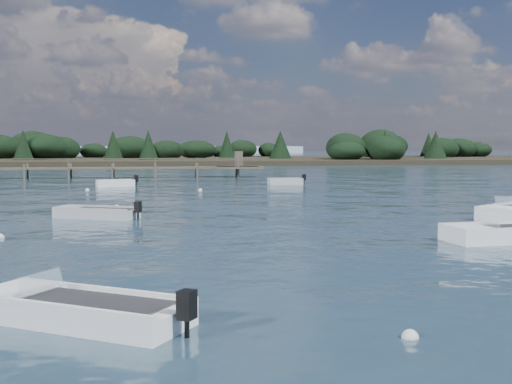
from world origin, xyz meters
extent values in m
plane|color=#182C39|center=(0.00, 60.00, 0.00)|extent=(400.00, 400.00, 0.00)
cube|color=#A4A8AB|center=(6.40, 34.94, 0.10)|extent=(2.96, 1.31, 0.68)
cube|color=#A4A8AB|center=(5.30, 34.88, 0.49)|extent=(0.75, 1.08, 0.14)
cube|color=#242426|center=(6.63, 34.95, 0.42)|extent=(2.02, 1.03, 0.12)
cube|color=#A4A8AB|center=(6.43, 34.42, 0.49)|extent=(2.91, 0.26, 0.14)
cube|color=#A4A8AB|center=(6.37, 35.46, 0.49)|extent=(2.91, 0.26, 0.14)
cube|color=black|center=(8.07, 35.02, 0.61)|extent=(0.29, 0.34, 0.53)
cylinder|color=black|center=(8.07, 35.02, 0.15)|extent=(0.10, 0.10, 0.53)
cube|color=white|center=(-7.80, 34.42, 0.10)|extent=(3.18, 1.89, 0.69)
cube|color=white|center=(-8.90, 34.14, 0.51)|extent=(0.96, 1.21, 0.14)
cube|color=#242426|center=(-7.57, 34.48, 0.43)|extent=(2.20, 1.42, 0.12)
cube|color=white|center=(-7.67, 33.91, 0.51)|extent=(2.91, 0.85, 0.14)
cube|color=white|center=(-7.94, 34.94, 0.51)|extent=(2.91, 0.85, 0.14)
cube|color=black|center=(-6.15, 34.85, 0.62)|extent=(0.35, 0.40, 0.55)
cylinder|color=black|center=(-6.15, 34.85, 0.15)|extent=(0.12, 0.12, 0.55)
cube|color=white|center=(11.00, 8.01, 0.58)|extent=(1.99, 2.13, 0.16)
cube|color=white|center=(12.12, 9.83, 0.58)|extent=(4.34, 2.94, 0.16)
cube|color=silver|center=(11.68, 8.46, 0.85)|extent=(0.92, 1.26, 0.48)
cube|color=white|center=(6.52, 2.41, 0.54)|extent=(1.34, 1.79, 0.15)
cube|color=white|center=(8.37, 3.43, 0.54)|extent=(5.04, 0.52, 0.15)
cube|color=silver|center=(7.33, 2.47, 0.79)|extent=(0.27, 1.37, 0.44)
cube|color=white|center=(-5.83, -6.04, 0.10)|extent=(4.59, 3.74, 0.67)
cube|color=white|center=(-7.24, -5.14, 0.49)|extent=(1.68, 1.80, 0.13)
cube|color=#242426|center=(-5.53, -6.23, 0.41)|extent=(3.23, 2.71, 0.11)
cube|color=white|center=(-6.23, -6.68, 0.49)|extent=(3.78, 2.46, 0.13)
cube|color=white|center=(-5.42, -5.40, 0.49)|extent=(3.78, 2.46, 0.13)
cube|color=black|center=(-3.79, -7.33, 0.60)|extent=(0.40, 0.42, 0.53)
cylinder|color=black|center=(-3.79, -7.33, 0.14)|extent=(0.13, 0.13, 0.53)
cube|color=silver|center=(-6.65, -5.52, 0.72)|extent=(0.76, 1.07, 0.40)
cube|color=#A4A8AB|center=(-7.20, 12.10, 0.09)|extent=(4.14, 2.96, 0.65)
cube|color=#A4A8AB|center=(-8.54, 12.71, 0.47)|extent=(1.40, 1.59, 0.13)
cube|color=#242426|center=(-6.92, 11.97, 0.40)|extent=(2.89, 2.17, 0.11)
cube|color=#A4A8AB|center=(-7.48, 11.48, 0.47)|extent=(3.57, 1.72, 0.13)
cube|color=#A4A8AB|center=(-6.92, 12.72, 0.47)|extent=(3.57, 1.72, 0.13)
cube|color=black|center=(-5.26, 11.20, 0.58)|extent=(0.37, 0.39, 0.51)
cylinder|color=black|center=(-5.26, 11.20, 0.14)|extent=(0.12, 0.12, 0.51)
sphere|color=silver|center=(0.20, -7.97, 0.00)|extent=(0.32, 0.32, 0.32)
sphere|color=silver|center=(-10.17, 6.07, 0.00)|extent=(0.32, 0.32, 0.32)
sphere|color=silver|center=(-1.24, 29.08, 0.00)|extent=(0.32, 0.32, 0.32)
sphere|color=silver|center=(-6.60, 17.02, 0.00)|extent=(0.32, 0.32, 0.32)
sphere|color=silver|center=(-9.61, 30.46, 0.00)|extent=(0.32, 0.32, 0.32)
cube|color=brown|center=(4.00, 48.00, 1.00)|extent=(5.00, 3.20, 0.18)
cube|color=brown|center=(4.00, 48.00, 1.90)|extent=(0.80, 0.80, 1.60)
cylinder|color=brown|center=(-17.47, 47.15, 0.40)|extent=(0.20, 0.20, 2.20)
cylinder|color=brown|center=(-17.47, 48.85, 0.40)|extent=(0.20, 0.20, 2.20)
cylinder|color=brown|center=(-13.20, 47.15, 0.40)|extent=(0.20, 0.20, 2.20)
cylinder|color=brown|center=(-13.20, 48.85, 0.40)|extent=(0.20, 0.20, 2.20)
cylinder|color=brown|center=(-8.93, 47.15, 0.40)|extent=(0.20, 0.20, 2.20)
cylinder|color=brown|center=(-8.93, 48.85, 0.40)|extent=(0.20, 0.20, 2.20)
cylinder|color=brown|center=(-4.67, 47.15, 0.40)|extent=(0.20, 0.20, 2.20)
cylinder|color=brown|center=(-4.67, 48.85, 0.40)|extent=(0.20, 0.20, 2.20)
cylinder|color=brown|center=(-0.40, 47.15, 0.40)|extent=(0.20, 0.20, 2.20)
cylinder|color=brown|center=(-0.40, 48.85, 0.40)|extent=(0.20, 0.20, 2.20)
cylinder|color=brown|center=(3.87, 47.15, 0.40)|extent=(0.20, 0.20, 2.20)
cylinder|color=brown|center=(3.87, 48.85, 0.40)|extent=(0.20, 0.20, 2.20)
cube|color=black|center=(25.00, 100.00, 0.00)|extent=(190.00, 40.00, 1.60)
ellipsoid|color=black|center=(25.00, 100.00, 2.80)|extent=(180.50, 36.00, 4.40)
camera|label=1|loc=(-4.26, -18.80, 3.52)|focal=45.00mm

